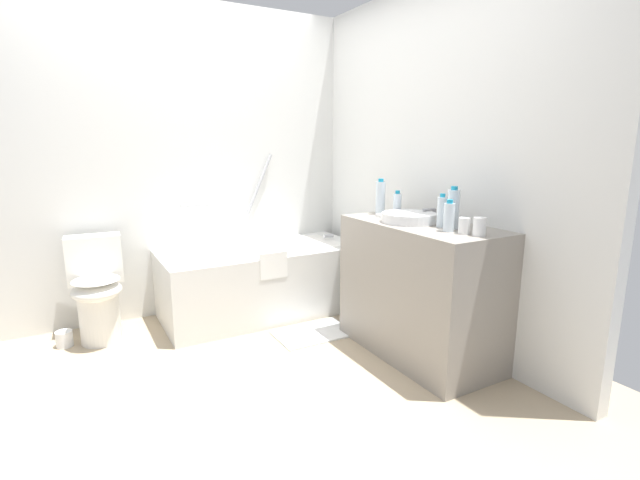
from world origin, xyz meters
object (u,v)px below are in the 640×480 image
object	(u,v)px
toilet_paper_roll	(64,339)
water_bottle_4	(453,209)
sink_basin	(409,218)
water_bottle_2	(397,205)
bathtub	(263,278)
water_bottle_3	(380,198)
soap_dish	(383,215)
water_bottle_0	(449,217)
bath_mat	(313,333)
water_bottle_1	(442,212)
sink_faucet	(433,214)
drinking_glass_1	(464,226)
toilet	(97,290)
drinking_glass_0	(480,227)

from	to	relation	value
toilet_paper_roll	water_bottle_4	bearing A→B (deg)	-35.44
sink_basin	water_bottle_2	world-z (taller)	water_bottle_2
bathtub	toilet_paper_roll	xyz separation A→B (m)	(-1.48, 0.06, -0.24)
sink_basin	water_bottle_3	bearing A→B (deg)	84.12
bathtub	water_bottle_2	bearing A→B (deg)	-55.02
sink_basin	soap_dish	size ratio (longest dim) A/B	3.96
water_bottle_0	soap_dish	bearing A→B (deg)	90.81
soap_dish	sink_basin	bearing A→B (deg)	-87.09
water_bottle_4	bath_mat	bearing A→B (deg)	120.37
bathtub	water_bottle_3	bearing A→B (deg)	-51.74
bath_mat	soap_dish	bearing A→B (deg)	-34.03
water_bottle_1	bathtub	bearing A→B (deg)	114.78
sink_faucet	bath_mat	world-z (taller)	sink_faucet
water_bottle_2	water_bottle_3	bearing A→B (deg)	103.29
drinking_glass_1	soap_dish	distance (m)	0.72
sink_faucet	water_bottle_3	bearing A→B (deg)	114.93
water_bottle_1	water_bottle_0	bearing A→B (deg)	-116.85
water_bottle_3	water_bottle_0	bearing A→B (deg)	-93.33
toilet	water_bottle_4	size ratio (longest dim) A/B	2.95
water_bottle_2	water_bottle_4	size ratio (longest dim) A/B	0.71
sink_basin	water_bottle_4	xyz separation A→B (m)	(0.07, -0.31, 0.09)
water_bottle_3	soap_dish	size ratio (longest dim) A/B	2.85
toilet	drinking_glass_0	size ratio (longest dim) A/B	7.25
water_bottle_0	water_bottle_3	distance (m)	0.72
toilet	toilet_paper_roll	distance (m)	0.40
water_bottle_0	water_bottle_2	xyz separation A→B (m)	(0.08, 0.57, -0.00)
sink_basin	water_bottle_4	size ratio (longest dim) A/B	1.39
water_bottle_3	bath_mat	world-z (taller)	water_bottle_3
bathtub	sink_faucet	world-z (taller)	bathtub
soap_dish	water_bottle_1	bearing A→B (deg)	-81.64
soap_dish	water_bottle_3	bearing A→B (deg)	63.95
water_bottle_1	bath_mat	size ratio (longest dim) A/B	0.36
soap_dish	drinking_glass_0	bearing A→B (deg)	-85.55
bathtub	sink_basin	size ratio (longest dim) A/B	4.56
sink_basin	water_bottle_2	bearing A→B (deg)	71.40
sink_basin	water_bottle_2	xyz separation A→B (m)	(0.07, 0.22, 0.05)
toilet	water_bottle_2	world-z (taller)	water_bottle_2
sink_faucet	water_bottle_1	world-z (taller)	water_bottle_1
bath_mat	drinking_glass_0	bearing A→B (deg)	-66.32
toilet	drinking_glass_1	xyz separation A→B (m)	(1.84, -1.67, 0.57)
soap_dish	toilet_paper_roll	bearing A→B (deg)	155.21
sink_faucet	toilet	bearing A→B (deg)	148.90
water_bottle_0	bath_mat	distance (m)	1.39
water_bottle_1	bath_mat	bearing A→B (deg)	122.09
water_bottle_1	drinking_glass_0	world-z (taller)	water_bottle_1
soap_dish	toilet_paper_roll	distance (m)	2.40
sink_faucet	water_bottle_3	distance (m)	0.41
water_bottle_3	drinking_glass_1	world-z (taller)	water_bottle_3
water_bottle_3	drinking_glass_1	size ratio (longest dim) A/B	2.76
water_bottle_4	drinking_glass_1	distance (m)	0.17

